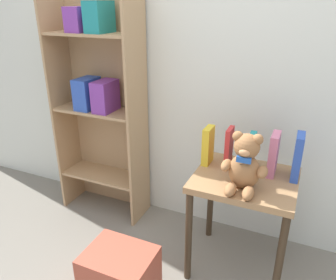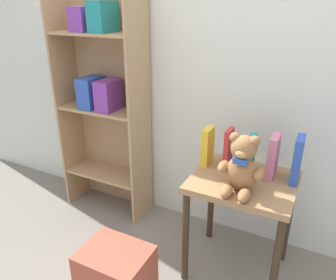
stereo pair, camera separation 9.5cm
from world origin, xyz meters
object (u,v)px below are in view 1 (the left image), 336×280
book_standing_yellow (208,145)px  book_standing_pink (274,154)px  book_standing_teal (251,153)px  book_standing_red (229,148)px  storage_bin (120,274)px  book_standing_blue (298,157)px  display_table (244,194)px  bookshelf_side (101,96)px  teddy_bear (245,164)px

book_standing_yellow → book_standing_pink: (0.37, 0.02, 0.01)m
book_standing_yellow → book_standing_teal: size_ratio=1.04×
book_standing_red → storage_bin: 0.92m
book_standing_blue → display_table: bearing=-159.3°
book_standing_red → book_standing_blue: book_standing_blue is taller
book_standing_red → bookshelf_side: bearing=170.1°
book_standing_teal → display_table: bearing=-91.6°
teddy_bear → book_standing_blue: bearing=43.3°
display_table → book_standing_blue: bearing=21.8°
book_standing_pink → storage_bin: (-0.66, -0.57, -0.60)m
book_standing_red → book_standing_blue: 0.37m
display_table → book_standing_red: bearing=145.6°
display_table → book_standing_pink: 0.27m
bookshelf_side → book_standing_yellow: size_ratio=7.18×
bookshelf_side → book_standing_blue: (1.33, -0.15, -0.15)m
bookshelf_side → book_standing_teal: (1.09, -0.15, -0.17)m
book_standing_yellow → book_standing_pink: 0.37m
bookshelf_side → storage_bin: 1.18m
book_standing_red → book_standing_yellow: bearing=-178.9°
teddy_bear → book_standing_yellow: size_ratio=1.36×
teddy_bear → book_standing_pink: teddy_bear is taller
book_standing_yellow → storage_bin: (-0.29, -0.56, -0.59)m
book_standing_pink → book_standing_blue: (0.12, 0.00, 0.01)m
book_standing_red → book_standing_blue: bearing=1.9°
bookshelf_side → teddy_bear: bookshelf_side is taller
display_table → teddy_bear: bearing=-85.8°
book_standing_yellow → storage_bin: size_ratio=0.61×
bookshelf_side → display_table: 1.18m
bookshelf_side → book_standing_blue: 1.35m
book_standing_red → book_standing_teal: bearing=3.6°
teddy_bear → book_standing_teal: size_ratio=1.42×
book_standing_blue → book_standing_red: bearing=-178.9°
book_standing_red → storage_bin: (-0.42, -0.56, -0.60)m
bookshelf_side → book_standing_teal: size_ratio=7.50×
book_standing_yellow → book_standing_red: book_standing_red is taller
bookshelf_side → book_standing_red: size_ratio=6.80×
book_standing_pink → book_standing_yellow: bearing=-177.3°
book_standing_teal → book_standing_pink: 0.12m
display_table → book_standing_red: (-0.12, 0.08, 0.23)m
book_standing_red → book_standing_pink: book_standing_pink is taller
bookshelf_side → book_standing_red: (0.97, -0.16, -0.15)m
book_standing_yellow → book_standing_teal: (0.24, 0.01, -0.00)m
display_table → book_standing_pink: size_ratio=2.63×
book_standing_red → book_standing_pink: bearing=3.0°
teddy_bear → book_standing_pink: (0.11, 0.22, -0.02)m
teddy_bear → book_standing_teal: (-0.01, 0.22, -0.03)m
teddy_bear → book_standing_red: (-0.13, 0.21, -0.02)m
book_standing_blue → storage_bin: book_standing_blue is taller
book_standing_red → teddy_bear: bearing=-58.0°
book_standing_teal → book_standing_blue: (0.24, 0.01, 0.02)m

